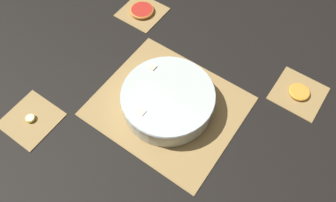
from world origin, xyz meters
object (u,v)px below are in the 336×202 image
object	(u,v)px
fruit_salad_bowl	(168,99)
banana_coin_single	(30,118)
orange_slice_whole	(299,92)
grapefruit_slice	(142,10)

from	to	relation	value
fruit_salad_bowl	banana_coin_single	distance (m)	0.45
fruit_salad_bowl	orange_slice_whole	world-z (taller)	fruit_salad_bowl
banana_coin_single	fruit_salad_bowl	bearing A→B (deg)	-138.48
grapefruit_slice	orange_slice_whole	bearing A→B (deg)	180.00
fruit_salad_bowl	banana_coin_single	world-z (taller)	fruit_salad_bowl
orange_slice_whole	banana_coin_single	world-z (taller)	orange_slice_whole
orange_slice_whole	grapefruit_slice	distance (m)	0.67
fruit_salad_bowl	grapefruit_slice	bearing A→B (deg)	-41.47
orange_slice_whole	banana_coin_single	size ratio (longest dim) A/B	2.18
banana_coin_single	grapefruit_slice	size ratio (longest dim) A/B	0.34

